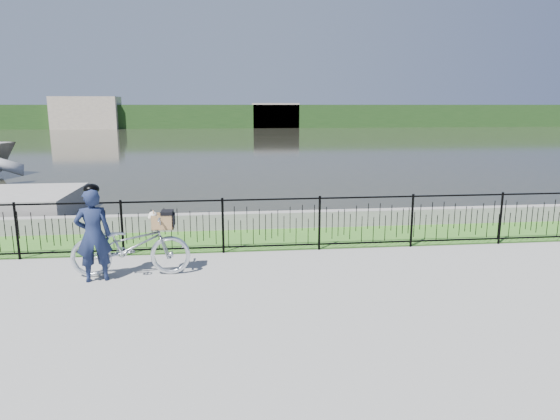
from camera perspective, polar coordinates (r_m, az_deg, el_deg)
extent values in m
plane|color=gray|center=(8.91, 0.06, -7.65)|extent=(120.00, 120.00, 0.00)
cube|color=#386E22|center=(11.38, -1.43, -3.26)|extent=(60.00, 2.00, 0.01)
plane|color=black|center=(41.46, -5.19, 7.75)|extent=(120.00, 120.00, 0.00)
cube|color=gray|center=(12.30, -1.85, -1.17)|extent=(60.00, 0.30, 0.40)
cube|color=#214119|center=(68.37, -5.77, 10.63)|extent=(120.00, 6.00, 3.00)
cube|color=#A99A88|center=(68.51, -21.24, 10.32)|extent=(8.00, 4.00, 4.00)
cube|color=#A99A88|center=(67.22, -0.55, 10.75)|extent=(6.00, 3.00, 3.20)
imported|color=silver|center=(9.23, -16.70, -3.92)|extent=(2.08, 0.72, 1.09)
cube|color=black|center=(9.07, -13.21, -2.07)|extent=(0.38, 0.18, 0.02)
cube|color=olive|center=(9.07, -13.21, -2.02)|extent=(0.37, 0.28, 0.01)
cube|color=olive|center=(9.17, -13.16, -1.08)|extent=(0.37, 0.01, 0.26)
cube|color=olive|center=(8.91, -13.34, -1.46)|extent=(0.37, 0.02, 0.26)
cube|color=olive|center=(9.02, -12.13, -1.25)|extent=(0.02, 0.28, 0.26)
cube|color=olive|center=(9.06, -14.36, -1.29)|extent=(0.01, 0.28, 0.26)
cube|color=black|center=(9.00, -12.78, -0.26)|extent=(0.20, 0.29, 0.06)
cube|color=black|center=(9.01, -12.03, -1.08)|extent=(0.02, 0.29, 0.21)
ellipsoid|color=silver|center=(9.04, -13.37, -1.27)|extent=(0.31, 0.22, 0.20)
sphere|color=silver|center=(9.02, -14.33, -0.64)|extent=(0.15, 0.15, 0.15)
sphere|color=silver|center=(9.01, -14.66, -0.86)|extent=(0.07, 0.07, 0.07)
sphere|color=black|center=(9.01, -14.82, -0.91)|extent=(0.02, 0.02, 0.02)
cone|color=#A26F43|center=(9.06, -14.30, -0.18)|extent=(0.06, 0.08, 0.08)
cone|color=#A26F43|center=(8.96, -14.26, -0.32)|extent=(0.06, 0.08, 0.08)
imported|color=#161F3E|center=(9.08, -20.56, -2.72)|extent=(0.66, 0.51, 1.62)
ellipsoid|color=black|center=(8.92, -20.93, 2.20)|extent=(0.26, 0.29, 0.18)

